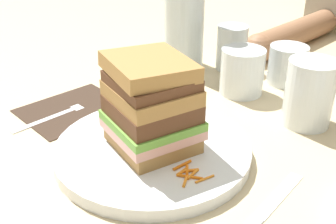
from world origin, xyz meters
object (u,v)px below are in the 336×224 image
fork (61,112)px  empty_tumbler_1 (242,71)px  sandwich (151,105)px  juice_glass (309,97)px  main_plate (153,151)px  napkin_dark (73,109)px  knife (257,218)px  empty_tumbler_2 (232,48)px  empty_tumbler_0 (287,65)px

fork → empty_tumbler_1: empty_tumbler_1 is taller
sandwich → juice_glass: size_ratio=1.29×
main_plate → napkin_dark: main_plate is taller
main_plate → empty_tumbler_1: (-0.04, 0.25, 0.03)m
juice_glass → fork: bearing=-138.9°
fork → knife: size_ratio=0.83×
napkin_dark → empty_tumbler_2: 0.34m
empty_tumbler_2 → fork: bearing=-101.4°
fork → empty_tumbler_2: empty_tumbler_2 is taller
sandwich → knife: size_ratio=0.67×
napkin_dark → empty_tumbler_1: 0.30m
fork → empty_tumbler_1: size_ratio=2.04×
juice_glass → sandwich: bearing=-113.3°
main_plate → juice_glass: (0.10, 0.23, 0.04)m
empty_tumbler_2 → napkin_dark: bearing=-102.2°
knife → empty_tumbler_1: size_ratio=2.46×
sandwich → empty_tumbler_2: sandwich is taller
empty_tumbler_0 → napkin_dark: bearing=-118.3°
napkin_dark → knife: bearing=-0.5°
fork → juice_glass: 0.39m
knife → napkin_dark: bearing=179.5°
sandwich → napkin_dark: bearing=-179.8°
sandwich → empty_tumbler_0: sandwich is taller
napkin_dark → fork: fork is taller
main_plate → sandwich: size_ratio=2.00×
napkin_dark → empty_tumbler_2: empty_tumbler_2 is taller
empty_tumbler_1 → empty_tumbler_2: 0.11m
fork → empty_tumbler_0: size_ratio=2.31×
main_plate → fork: size_ratio=1.62×
fork → empty_tumbler_0: 0.42m
napkin_dark → juice_glass: (0.29, 0.23, 0.04)m
sandwich → napkin_dark: (-0.19, -0.00, -0.08)m
main_plate → knife: size_ratio=1.34×
napkin_dark → empty_tumbler_0: size_ratio=2.23×
main_plate → knife: 0.18m
napkin_dark → empty_tumbler_1: size_ratio=1.97×
empty_tumbler_0 → empty_tumbler_1: (-0.03, -0.10, 0.00)m
knife → empty_tumbler_2: 0.45m
fork → empty_tumbler_1: (0.16, 0.28, 0.04)m
sandwich → napkin_dark: size_ratio=0.84×
knife → empty_tumbler_1: 0.34m
sandwich → juice_glass: (0.10, 0.23, -0.03)m
knife → fork: bearing=-177.0°
main_plate → sandwich: sandwich is taller
main_plate → juice_glass: bearing=66.9°
empty_tumbler_1 → empty_tumbler_2: bearing=137.1°
empty_tumbler_2 → knife: bearing=-48.2°
main_plate → empty_tumbler_0: (-0.01, 0.35, 0.03)m
sandwich → empty_tumbler_0: 0.35m
main_plate → fork: (-0.20, -0.02, -0.00)m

